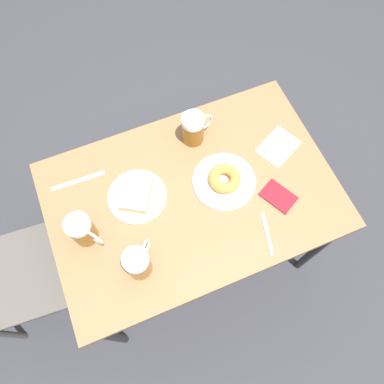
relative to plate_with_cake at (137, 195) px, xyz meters
name	(u,v)px	position (x,y,z in m)	size (l,w,h in m)	color
ground_plane	(192,247)	(-0.07, -0.20, -0.79)	(8.00, 8.00, 0.00)	#333338
table	(192,201)	(-0.07, -0.20, -0.09)	(0.72, 1.09, 0.77)	olive
plate_with_cake	(137,195)	(0.00, 0.00, 0.00)	(0.22, 0.22, 0.05)	silver
plate_with_donut	(225,181)	(-0.07, -0.33, 0.00)	(0.24, 0.24, 0.05)	silver
beer_mug_left	(138,263)	(-0.26, 0.08, 0.05)	(0.11, 0.11, 0.14)	#8C5619
beer_mug_center	(83,230)	(-0.08, 0.22, 0.05)	(0.12, 0.10, 0.14)	#8C5619
beer_mug_right	(194,128)	(0.16, -0.30, 0.05)	(0.09, 0.14, 0.14)	#8C5619
napkin_folded	(278,147)	(-0.01, -0.60, -0.01)	(0.17, 0.19, 0.00)	white
fork	(267,233)	(-0.32, -0.39, -0.02)	(0.16, 0.05, 0.00)	silver
knife	(78,181)	(0.15, 0.19, -0.02)	(0.02, 0.21, 0.00)	silver
passport_near_edge	(278,196)	(-0.20, -0.50, -0.01)	(0.15, 0.14, 0.01)	maroon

